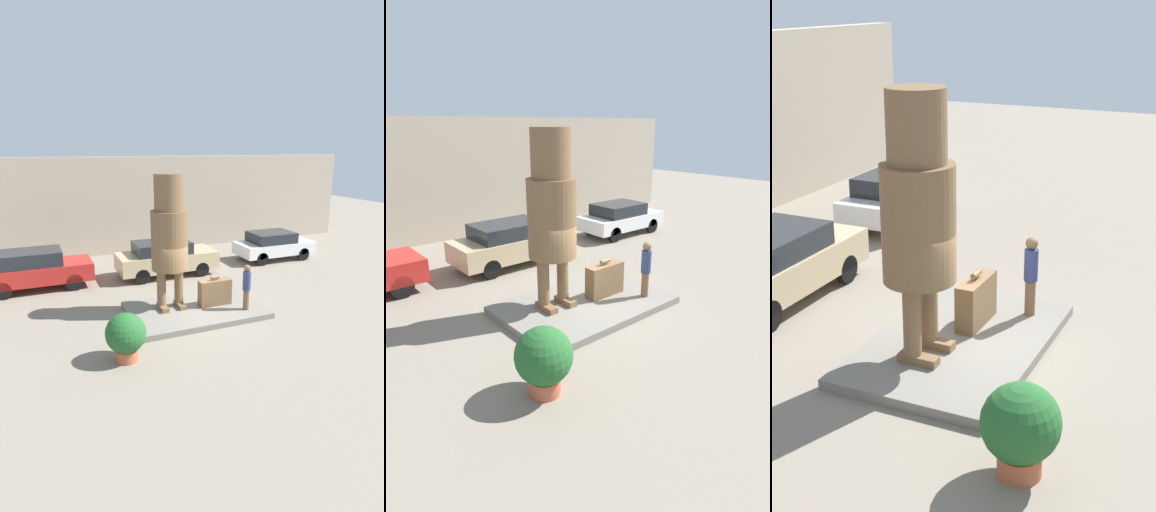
% 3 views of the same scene
% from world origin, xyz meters
% --- Properties ---
extents(ground_plane, '(60.00, 60.00, 0.00)m').
position_xyz_m(ground_plane, '(0.00, 0.00, 0.00)').
color(ground_plane, gray).
extents(pedestal, '(4.71, 3.09, 0.20)m').
position_xyz_m(pedestal, '(0.00, 0.00, 0.10)').
color(pedestal, slate).
rests_on(pedestal, ground_plane).
extents(building_backdrop, '(28.00, 0.60, 5.29)m').
position_xyz_m(building_backdrop, '(0.00, 9.50, 2.64)').
color(building_backdrop, tan).
rests_on(building_backdrop, ground_plane).
extents(statue_figure, '(1.28, 1.28, 4.74)m').
position_xyz_m(statue_figure, '(-0.81, 0.38, 2.97)').
color(statue_figure, brown).
rests_on(statue_figure, pedestal).
extents(giant_suitcase, '(1.21, 0.39, 1.11)m').
position_xyz_m(giant_suitcase, '(0.77, -0.02, 0.68)').
color(giant_suitcase, brown).
rests_on(giant_suitcase, pedestal).
extents(tourist, '(0.28, 0.28, 1.65)m').
position_xyz_m(tourist, '(1.60, -0.85, 1.10)').
color(tourist, brown).
rests_on(tourist, pedestal).
extents(parked_car_tan, '(4.56, 1.81, 1.61)m').
position_xyz_m(parked_car_tan, '(0.46, 4.56, 0.86)').
color(parked_car_tan, tan).
rests_on(parked_car_tan, ground_plane).
extents(parked_car_white, '(4.06, 1.85, 1.48)m').
position_xyz_m(parked_car_white, '(6.62, 4.98, 0.79)').
color(parked_car_white, silver).
rests_on(parked_car_white, ground_plane).
extents(planter_pot, '(1.14, 1.14, 1.40)m').
position_xyz_m(planter_pot, '(-3.08, -2.32, 0.77)').
color(planter_pot, '#AD5638').
rests_on(planter_pot, ground_plane).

